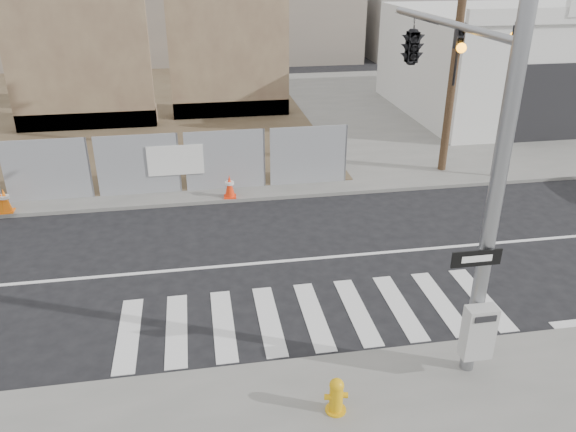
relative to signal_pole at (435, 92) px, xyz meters
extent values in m
plane|color=black|center=(-2.49, 2.05, -4.78)|extent=(100.00, 100.00, 0.00)
cube|color=slate|center=(-2.49, 16.05, -4.72)|extent=(50.00, 20.00, 0.12)
cylinder|color=gray|center=(0.01, -2.75, -1.16)|extent=(0.26, 0.26, 7.00)
cylinder|color=gray|center=(0.01, -0.15, 1.34)|extent=(0.14, 5.20, 0.14)
cube|color=#B2B2AF|center=(-0.04, -3.03, -3.64)|extent=(0.55, 0.30, 1.05)
cube|color=black|center=(-0.24, -2.91, -2.16)|extent=(0.90, 0.03, 0.30)
cube|color=silver|center=(-0.24, -2.93, -2.16)|extent=(0.55, 0.01, 0.12)
imported|color=black|center=(0.01, -0.75, 0.79)|extent=(0.16, 0.20, 1.00)
imported|color=black|center=(0.01, 1.45, 0.79)|extent=(0.53, 2.48, 1.00)
cylinder|color=gray|center=(5.51, 6.65, -2.06)|extent=(0.12, 0.12, 5.20)
imported|color=black|center=(5.51, 6.65, 0.44)|extent=(0.16, 0.20, 1.00)
cube|color=brown|center=(-9.49, 15.05, -0.66)|extent=(6.00, 0.50, 8.00)
cube|color=brown|center=(-9.49, 15.45, -4.26)|extent=(6.00, 1.30, 0.80)
cube|color=brown|center=(-2.99, 16.05, -0.66)|extent=(5.50, 0.50, 8.00)
cube|color=brown|center=(-2.99, 16.45, -4.26)|extent=(5.50, 1.30, 0.80)
cube|color=silver|center=(11.51, 15.05, -2.26)|extent=(12.00, 10.00, 4.80)
cube|color=black|center=(9.51, 10.03, -3.06)|extent=(3.40, 0.06, 3.20)
cylinder|color=#4D3724|center=(4.01, 7.55, 0.34)|extent=(0.28, 0.28, 10.00)
cylinder|color=#DA9F0C|center=(-2.74, -3.43, -4.64)|extent=(0.44, 0.44, 0.04)
cylinder|color=#DA9F0C|center=(-2.74, -3.43, -4.39)|extent=(0.29, 0.29, 0.54)
sphere|color=#DA9F0C|center=(-2.74, -3.43, -4.10)|extent=(0.25, 0.25, 0.25)
cylinder|color=#DA9F0C|center=(-2.89, -3.43, -4.34)|extent=(0.15, 0.13, 0.10)
cylinder|color=#DA9F0C|center=(-2.60, -3.43, -4.34)|extent=(0.15, 0.13, 0.10)
cube|color=orange|center=(-10.77, 6.27, -4.64)|extent=(0.40, 0.40, 0.03)
cone|color=orange|center=(-10.77, 6.27, -4.28)|extent=(0.35, 0.35, 0.76)
cylinder|color=silver|center=(-10.77, 6.27, -4.17)|extent=(0.29, 0.29, 0.09)
cube|color=orange|center=(-10.64, 6.27, -4.64)|extent=(0.41, 0.41, 0.03)
cone|color=orange|center=(-10.64, 6.27, -4.28)|extent=(0.37, 0.37, 0.76)
cylinder|color=silver|center=(-10.64, 6.27, -4.17)|extent=(0.29, 0.29, 0.09)
cube|color=#FF320D|center=(-3.83, 6.27, -4.64)|extent=(0.42, 0.42, 0.03)
cone|color=#FF320D|center=(-3.83, 6.27, -4.28)|extent=(0.37, 0.37, 0.75)
cylinder|color=silver|center=(-3.83, 6.27, -4.18)|extent=(0.29, 0.29, 0.09)
camera|label=1|loc=(-4.79, -10.55, 2.54)|focal=35.00mm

